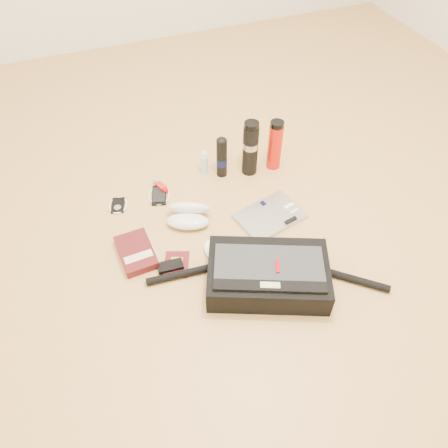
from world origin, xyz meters
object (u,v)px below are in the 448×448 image
object	(u,v)px
messenger_bag	(267,274)
thermos_black	(250,148)
book	(137,252)
thermos_red	(275,145)
laptop	(270,216)

from	to	relation	value
messenger_bag	thermos_black	bearing A→B (deg)	95.50
book	thermos_red	bearing A→B (deg)	19.04
book	thermos_red	world-z (taller)	thermos_red
thermos_black	thermos_red	distance (m)	0.13
thermos_black	thermos_red	bearing A→B (deg)	-2.54
messenger_bag	laptop	world-z (taller)	messenger_bag
messenger_bag	book	distance (m)	0.54
laptop	book	size ratio (longest dim) A/B	1.48
book	thermos_red	xyz separation A→B (m)	(0.77, 0.31, 0.11)
messenger_bag	book	world-z (taller)	messenger_bag
messenger_bag	thermos_red	xyz separation A→B (m)	(0.33, 0.63, 0.07)
messenger_bag	thermos_red	size ratio (longest dim) A/B	3.37
thermos_red	laptop	bearing A→B (deg)	-117.45
messenger_bag	thermos_black	xyz separation A→B (m)	(0.20, 0.64, 0.08)
thermos_black	laptop	bearing A→B (deg)	-96.67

